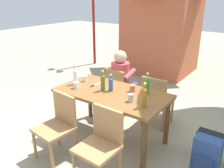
{
  "coord_description": "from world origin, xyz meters",
  "views": [
    {
      "loc": [
        1.81,
        -2.55,
        2.08
      ],
      "look_at": [
        0.0,
        0.0,
        0.89
      ],
      "focal_mm": 38.2,
      "sensor_mm": 36.0,
      "label": 1
    }
  ],
  "objects": [
    {
      "name": "brick_kiosk",
      "position": [
        -0.91,
        3.6,
        1.38
      ],
      "size": [
        1.99,
        1.83,
        2.62
      ],
      "color": "#B25638",
      "rests_on": "ground_plane"
    },
    {
      "name": "chair_near_left",
      "position": [
        -0.35,
        -0.72,
        0.49
      ],
      "size": [
        0.48,
        0.48,
        0.87
      ],
      "color": "#A37547",
      "rests_on": "ground_plane"
    },
    {
      "name": "lamp_post",
      "position": [
        -2.85,
        3.07,
        1.89
      ],
      "size": [
        0.56,
        0.2,
        2.64
      ],
      "color": "maroon",
      "rests_on": "ground_plane"
    },
    {
      "name": "chair_far_left",
      "position": [
        -0.37,
        0.72,
        0.49
      ],
      "size": [
        0.48,
        0.48,
        0.87
      ],
      "color": "#A37547",
      "rests_on": "ground_plane"
    },
    {
      "name": "chair_far_right",
      "position": [
        0.36,
        0.72,
        0.49
      ],
      "size": [
        0.44,
        0.44,
        0.87
      ],
      "color": "#A37547",
      "rests_on": "ground_plane"
    },
    {
      "name": "bottle_green",
      "position": [
        0.43,
        0.24,
        0.9
      ],
      "size": [
        0.06,
        0.06,
        0.3
      ],
      "color": "#287A38",
      "rests_on": "dining_table"
    },
    {
      "name": "chair_near_right",
      "position": [
        0.36,
        -0.72,
        0.49
      ],
      "size": [
        0.45,
        0.45,
        0.87
      ],
      "color": "#A37547",
      "rests_on": "ground_plane"
    },
    {
      "name": "table_knife",
      "position": [
        -0.36,
        0.07,
        0.77
      ],
      "size": [
        0.04,
        0.24,
        0.01
      ],
      "color": "silver",
      "rests_on": "dining_table"
    },
    {
      "name": "bottle_blue",
      "position": [
        -0.04,
        0.02,
        0.88
      ],
      "size": [
        0.06,
        0.06,
        0.25
      ],
      "color": "#2D56A3",
      "rests_on": "dining_table"
    },
    {
      "name": "dining_table",
      "position": [
        0.0,
        0.0,
        0.67
      ],
      "size": [
        1.6,
        0.85,
        0.77
      ],
      "color": "brown",
      "rests_on": "ground_plane"
    },
    {
      "name": "person_in_white_shirt",
      "position": [
        -0.36,
        0.83,
        0.66
      ],
      "size": [
        0.47,
        0.61,
        1.18
      ],
      "color": "#B7424C",
      "rests_on": "ground_plane"
    },
    {
      "name": "bottle_olive",
      "position": [
        -0.14,
        -0.03,
        0.9
      ],
      "size": [
        0.06,
        0.06,
        0.3
      ],
      "color": "#566623",
      "rests_on": "dining_table"
    },
    {
      "name": "cup_terracotta",
      "position": [
        0.23,
        0.18,
        0.82
      ],
      "size": [
        0.08,
        0.08,
        0.1
      ],
      "primitive_type": "cylinder",
      "color": "#BC6B47",
      "rests_on": "dining_table"
    },
    {
      "name": "cup_steel",
      "position": [
        0.38,
        -0.12,
        0.82
      ],
      "size": [
        0.07,
        0.07,
        0.1
      ],
      "primitive_type": "cylinder",
      "color": "#B2B7BC",
      "rests_on": "dining_table"
    },
    {
      "name": "backpack_by_far_side",
      "position": [
        1.35,
        0.11,
        0.21
      ],
      "size": [
        0.32,
        0.25,
        0.44
      ],
      "color": "#2D4784",
      "rests_on": "ground_plane"
    },
    {
      "name": "bottle_clear",
      "position": [
        -0.63,
        -0.08,
        0.9
      ],
      "size": [
        0.06,
        0.06,
        0.3
      ],
      "color": "white",
      "rests_on": "dining_table"
    },
    {
      "name": "bottle_amber",
      "position": [
        0.6,
        -0.16,
        0.91
      ],
      "size": [
        0.06,
        0.06,
        0.31
      ],
      "color": "#996019",
      "rests_on": "dining_table"
    },
    {
      "name": "cup_white",
      "position": [
        -0.52,
        -0.19,
        0.82
      ],
      "size": [
        0.08,
        0.08,
        0.1
      ],
      "primitive_type": "cylinder",
      "color": "white",
      "rests_on": "dining_table"
    },
    {
      "name": "ground_plane",
      "position": [
        0.0,
        0.0,
        0.0
      ],
      "size": [
        24.0,
        24.0,
        0.0
      ],
      "primitive_type": "plane",
      "color": "gray"
    },
    {
      "name": "backpack_by_near_side",
      "position": [
        1.33,
        0.29,
        0.2
      ],
      "size": [
        0.33,
        0.23,
        0.42
      ],
      "color": "black",
      "rests_on": "ground_plane"
    },
    {
      "name": "cup_glass",
      "position": [
        -0.6,
        0.11,
        0.81
      ],
      "size": [
        0.08,
        0.08,
        0.09
      ],
      "primitive_type": "cylinder",
      "color": "silver",
      "rests_on": "dining_table"
    }
  ]
}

